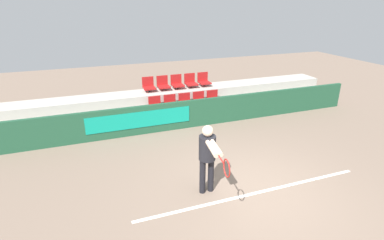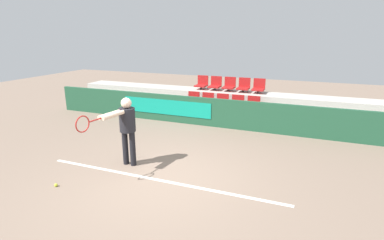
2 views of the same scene
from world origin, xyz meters
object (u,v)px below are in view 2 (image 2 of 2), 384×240
at_px(stadium_chair_7, 229,85).
at_px(tennis_ball, 56,185).
at_px(stadium_chair_5, 202,84).
at_px(stadium_chair_8, 244,86).
at_px(stadium_chair_9, 259,87).
at_px(tennis_player, 125,125).
at_px(stadium_chair_0, 193,100).
at_px(stadium_chair_6, 215,84).
at_px(stadium_chair_2, 222,103).
at_px(stadium_chair_3, 237,104).
at_px(stadium_chair_4, 253,105).
at_px(stadium_chair_1, 207,102).

distance_m(stadium_chair_7, tennis_ball, 6.80).
xyz_separation_m(stadium_chair_5, stadium_chair_8, (1.57, 0.00, 0.00)).
bearing_deg(stadium_chair_9, tennis_player, -111.36).
height_order(stadium_chair_0, stadium_chair_6, stadium_chair_6).
xyz_separation_m(stadium_chair_2, tennis_ball, (-1.73, -5.57, -0.61)).
bearing_deg(stadium_chair_3, tennis_ball, -111.99).
xyz_separation_m(stadium_chair_4, stadium_chair_5, (-2.10, 0.92, 0.45)).
distance_m(stadium_chair_1, stadium_chair_9, 1.88).
distance_m(stadium_chair_2, stadium_chair_6, 1.15).
distance_m(stadium_chair_8, stadium_chair_9, 0.52).
bearing_deg(stadium_chair_9, stadium_chair_7, 180.00).
xyz_separation_m(stadium_chair_5, tennis_ball, (-0.68, -6.50, -1.06)).
bearing_deg(stadium_chair_1, stadium_chair_6, 90.00).
bearing_deg(stadium_chair_3, stadium_chair_5, 149.60).
relative_size(stadium_chair_7, stadium_chair_8, 1.00).
relative_size(stadium_chair_3, stadium_chair_4, 1.00).
bearing_deg(stadium_chair_5, stadium_chair_4, -23.75).
bearing_deg(stadium_chair_5, stadium_chair_8, 0.00).
relative_size(stadium_chair_0, stadium_chair_3, 1.00).
bearing_deg(stadium_chair_4, stadium_chair_7, 138.65).
relative_size(stadium_chair_8, tennis_ball, 7.39).
distance_m(stadium_chair_2, stadium_chair_4, 1.05).
distance_m(stadium_chair_2, tennis_ball, 5.87).
bearing_deg(stadium_chair_6, tennis_player, -94.86).
xyz_separation_m(stadium_chair_0, stadium_chair_3, (1.57, 0.00, 0.00)).
height_order(stadium_chair_2, stadium_chair_3, same).
distance_m(stadium_chair_5, stadium_chair_8, 1.57).
bearing_deg(stadium_chair_2, stadium_chair_6, 119.60).
height_order(stadium_chair_5, tennis_player, tennis_player).
relative_size(stadium_chair_1, stadium_chair_2, 1.00).
bearing_deg(stadium_chair_8, tennis_ball, -109.11).
distance_m(stadium_chair_8, tennis_ball, 6.95).
xyz_separation_m(stadium_chair_6, stadium_chair_9, (1.57, 0.00, 0.00)).
xyz_separation_m(stadium_chair_5, stadium_chair_9, (2.10, 0.00, 0.00)).
distance_m(stadium_chair_4, stadium_chair_6, 1.88).
relative_size(stadium_chair_2, stadium_chair_7, 1.00).
relative_size(stadium_chair_6, stadium_chair_8, 1.00).
bearing_deg(stadium_chair_5, tennis_player, -89.03).
bearing_deg(stadium_chair_1, stadium_chair_5, 119.60).
bearing_deg(tennis_ball, stadium_chair_5, 84.04).
distance_m(stadium_chair_1, tennis_ball, 5.73).
relative_size(stadium_chair_1, stadium_chair_4, 1.00).
bearing_deg(stadium_chair_5, tennis_ball, -95.96).
bearing_deg(stadium_chair_4, stadium_chair_8, 119.60).
bearing_deg(tennis_ball, stadium_chair_0, 83.07).
bearing_deg(stadium_chair_2, stadium_chair_4, 0.00).
bearing_deg(tennis_player, stadium_chair_0, 98.71).
relative_size(stadium_chair_0, stadium_chair_7, 1.00).
height_order(stadium_chair_2, tennis_ball, stadium_chair_2).
distance_m(stadium_chair_0, stadium_chair_2, 1.05).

